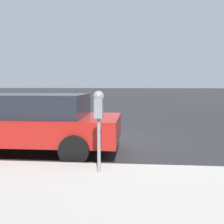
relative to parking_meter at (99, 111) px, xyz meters
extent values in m
plane|color=#2B2B2D|center=(2.72, 0.36, -1.23)|extent=(220.00, 220.00, 0.00)
cylinder|color=gray|center=(0.00, 0.00, -0.61)|extent=(0.06, 0.06, 0.97)
cube|color=gray|center=(0.00, 0.00, 0.04)|extent=(0.20, 0.14, 0.34)
sphere|color=gray|center=(0.00, 0.00, 0.25)|extent=(0.19, 0.19, 0.19)
cube|color=#B21919|center=(0.11, 0.00, 0.00)|extent=(0.01, 0.11, 0.12)
cube|color=black|center=(0.11, 0.00, 0.12)|extent=(0.01, 0.10, 0.08)
cube|color=#B21E19|center=(1.71, 2.06, -0.62)|extent=(1.94, 4.61, 0.59)
cube|color=#232833|center=(1.72, 1.87, -0.06)|extent=(1.70, 2.58, 0.54)
cylinder|color=black|center=(0.77, 0.62, -0.91)|extent=(0.22, 0.64, 0.64)
cylinder|color=black|center=(2.68, 0.63, -0.91)|extent=(0.22, 0.64, 0.64)
camera|label=1|loc=(-4.46, -0.62, 0.45)|focal=42.00mm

